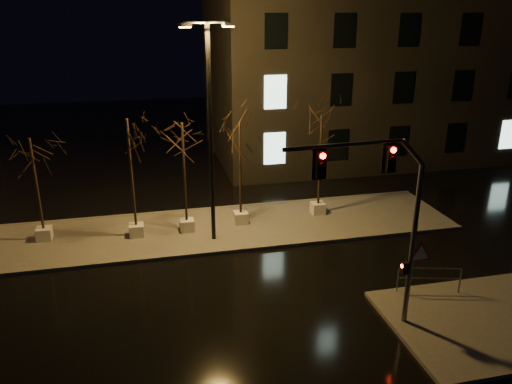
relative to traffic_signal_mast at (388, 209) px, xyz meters
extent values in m
plane|color=black|center=(-3.49, 3.02, -4.26)|extent=(90.00, 90.00, 0.00)
cube|color=#4F4C47|center=(-3.49, 9.02, -4.18)|extent=(22.00, 5.00, 0.15)
cube|color=#4F4C47|center=(4.01, -0.48, -4.18)|extent=(7.00, 5.00, 0.15)
cube|color=black|center=(10.51, 21.02, 3.24)|extent=(25.00, 12.00, 15.00)
cube|color=beige|center=(-11.66, 9.43, -3.83)|extent=(0.65, 0.65, 0.55)
cylinder|color=black|center=(-11.66, 9.43, -1.50)|extent=(0.11, 0.11, 4.12)
cube|color=beige|center=(-7.61, 8.89, -3.83)|extent=(0.65, 0.65, 0.55)
cylinder|color=black|center=(-7.61, 8.89, -1.13)|extent=(0.11, 0.11, 4.86)
cube|color=beige|center=(-5.31, 8.93, -3.83)|extent=(0.65, 0.65, 0.55)
cylinder|color=black|center=(-5.31, 8.93, -1.27)|extent=(0.11, 0.11, 4.58)
cube|color=beige|center=(-2.68, 9.28, -3.83)|extent=(0.65, 0.65, 0.55)
cylinder|color=black|center=(-2.68, 9.28, -1.37)|extent=(0.11, 0.11, 4.38)
cube|color=beige|center=(1.38, 9.62, -3.83)|extent=(0.65, 0.65, 0.55)
cylinder|color=black|center=(1.38, 9.62, -1.30)|extent=(0.11, 0.11, 4.51)
cylinder|color=#55585C|center=(1.01, 0.07, -1.39)|extent=(0.16, 0.16, 5.43)
cylinder|color=#55585C|center=(-1.55, -0.10, 2.08)|extent=(3.62, 0.36, 0.13)
cube|color=black|center=(-0.07, 0.00, 1.59)|extent=(0.28, 0.22, 0.81)
cube|color=black|center=(-2.24, -0.14, 1.59)|extent=(0.28, 0.22, 0.81)
cube|color=black|center=(0.81, 0.05, -2.12)|extent=(0.21, 0.18, 0.41)
cone|color=red|center=(1.29, 0.04, -1.66)|extent=(0.94, 0.09, 0.94)
sphere|color=#FF0C07|center=(1.01, 0.07, 1.86)|extent=(0.16, 0.16, 0.16)
cylinder|color=black|center=(-4.22, 7.80, 0.53)|extent=(0.19, 0.19, 9.28)
cylinder|color=black|center=(-4.22, 7.80, 5.17)|extent=(1.97, 0.70, 0.09)
cube|color=#FFA232|center=(-5.10, 7.52, 5.03)|extent=(0.52, 0.39, 0.19)
cube|color=#FFA232|center=(-3.34, 8.08, 5.03)|extent=(0.52, 0.39, 0.19)
cylinder|color=#55585C|center=(1.67, 1.81, -3.65)|extent=(0.05, 0.05, 0.92)
cylinder|color=#55585C|center=(3.83, 1.24, -3.65)|extent=(0.05, 0.05, 0.92)
cylinder|color=#55585C|center=(2.75, 1.52, -3.14)|extent=(2.17, 0.61, 0.04)
cylinder|color=#55585C|center=(2.75, 1.52, -3.55)|extent=(2.17, 0.61, 0.04)
camera|label=1|loc=(-6.92, -12.60, 5.56)|focal=35.00mm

